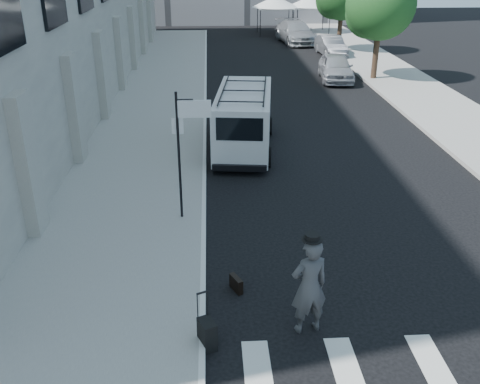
{
  "coord_description": "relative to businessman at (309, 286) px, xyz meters",
  "views": [
    {
      "loc": [
        -1.73,
        -10.05,
        6.93
      ],
      "look_at": [
        -1.04,
        2.21,
        1.3
      ],
      "focal_mm": 40.0,
      "sensor_mm": 36.0,
      "label": 1
    }
  ],
  "objects": [
    {
      "name": "parked_car_a",
      "position": [
        5.35,
        21.73,
        -0.29
      ],
      "size": [
        2.13,
        4.45,
        1.47
      ],
      "primitive_type": "imported",
      "rotation": [
        0.0,
        0.0,
        -0.09
      ],
      "color": "#A3A5AB",
      "rests_on": "ground"
    },
    {
      "name": "suitcase",
      "position": [
        -1.97,
        -0.4,
        -0.72
      ],
      "size": [
        0.4,
        0.48,
        1.14
      ],
      "rotation": [
        0.0,
        0.0,
        0.41
      ],
      "color": "black",
      "rests_on": "ground"
    },
    {
      "name": "tent_right",
      "position": [
        7.13,
        40.1,
        1.69
      ],
      "size": [
        4.0,
        4.0,
        3.2
      ],
      "color": "black",
      "rests_on": "ground"
    },
    {
      "name": "ground",
      "position": [
        -0.07,
        1.6,
        -1.02
      ],
      "size": [
        120.0,
        120.0,
        0.0
      ],
      "primitive_type": "plane",
      "color": "black",
      "rests_on": "ground"
    },
    {
      "name": "parked_car_b",
      "position": [
        6.69,
        29.34,
        -0.35
      ],
      "size": [
        1.65,
        4.18,
        1.35
      ],
      "primitive_type": "imported",
      "rotation": [
        0.0,
        0.0,
        0.05
      ],
      "color": "#56595D",
      "rests_on": "ground"
    },
    {
      "name": "sidewalk_left",
      "position": [
        -4.32,
        17.6,
        -0.95
      ],
      "size": [
        4.5,
        48.0,
        0.15
      ],
      "primitive_type": "cube",
      "color": "gray",
      "rests_on": "ground"
    },
    {
      "name": "sign_pole",
      "position": [
        -2.43,
        4.8,
        1.63
      ],
      "size": [
        1.03,
        0.07,
        3.5
      ],
      "color": "black",
      "rests_on": "sidewalk_left"
    },
    {
      "name": "briefcase",
      "position": [
        -1.33,
        1.41,
        -0.85
      ],
      "size": [
        0.3,
        0.45,
        0.34
      ],
      "primitive_type": "cube",
      "rotation": [
        0.0,
        0.0,
        0.44
      ],
      "color": "black",
      "rests_on": "ground"
    },
    {
      "name": "tree_near",
      "position": [
        7.43,
        21.75,
        2.95
      ],
      "size": [
        3.8,
        3.83,
        6.03
      ],
      "color": "black",
      "rests_on": "ground"
    },
    {
      "name": "parked_car_c",
      "position": [
        5.06,
        34.99,
        -0.19
      ],
      "size": [
        3.04,
        5.98,
        1.66
      ],
      "primitive_type": "imported",
      "rotation": [
        0.0,
        0.0,
        0.13
      ],
      "color": "#999CA0",
      "rests_on": "ground"
    },
    {
      "name": "businessman",
      "position": [
        0.0,
        0.0,
        0.0
      ],
      "size": [
        0.85,
        0.66,
        2.05
      ],
      "primitive_type": "imported",
      "rotation": [
        0.0,
        0.0,
        3.4
      ],
      "color": "#3E3F41",
      "rests_on": "ground"
    },
    {
      "name": "tent_left",
      "position": [
        3.93,
        39.6,
        1.69
      ],
      "size": [
        4.0,
        4.0,
        3.2
      ],
      "color": "black",
      "rests_on": "ground"
    },
    {
      "name": "sidewalk_right",
      "position": [
        8.93,
        21.6,
        -0.95
      ],
      "size": [
        4.0,
        56.0,
        0.15
      ],
      "primitive_type": "cube",
      "color": "gray",
      "rests_on": "ground"
    },
    {
      "name": "cargo_van",
      "position": [
        -0.57,
        10.7,
        0.12
      ],
      "size": [
        2.56,
        5.98,
        2.2
      ],
      "rotation": [
        0.0,
        0.0,
        -0.12
      ],
      "color": "silver",
      "rests_on": "ground"
    }
  ]
}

